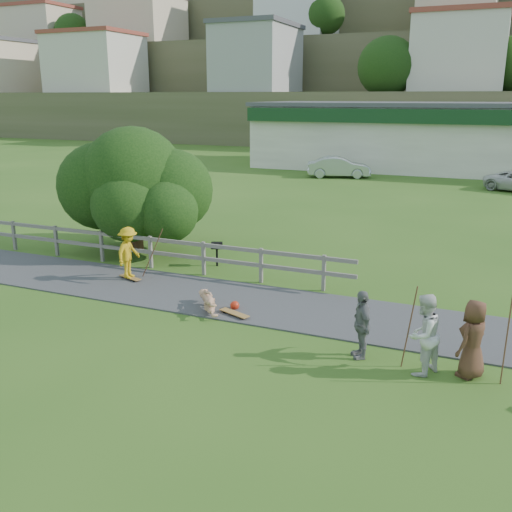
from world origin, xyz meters
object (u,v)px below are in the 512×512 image
at_px(skater_fallen, 209,301).
at_px(spectator_a, 423,335).
at_px(bbq, 217,254).
at_px(tree, 135,206).
at_px(skater_rider, 129,256).
at_px(spectator_c, 473,339).
at_px(car_silver, 339,167).
at_px(spectator_b, 361,324).

height_order(skater_fallen, spectator_a, spectator_a).
xyz_separation_m(spectator_a, bbq, (-7.42, 5.32, -0.46)).
bearing_deg(skater_fallen, bbq, 76.65).
relative_size(skater_fallen, tree, 0.25).
bearing_deg(spectator_a, skater_rider, -78.95).
bearing_deg(spectator_a, bbq, -97.51).
distance_m(skater_fallen, bbq, 4.24).
distance_m(spectator_a, bbq, 9.15).
distance_m(skater_rider, tree, 3.79).
distance_m(spectator_c, car_silver, 29.83).
xyz_separation_m(spectator_a, tree, (-11.11, 6.01, 0.79)).
distance_m(skater_rider, skater_fallen, 3.81).
bearing_deg(spectator_b, tree, -149.24).
distance_m(spectator_a, car_silver, 29.75).
height_order(car_silver, bbq, car_silver).
bearing_deg(car_silver, spectator_a, -178.79).
relative_size(spectator_a, bbq, 2.12).
bearing_deg(car_silver, spectator_c, -176.91).
relative_size(skater_rider, car_silver, 0.37).
relative_size(skater_rider, tree, 0.26).
relative_size(skater_rider, spectator_c, 0.97).
distance_m(skater_fallen, spectator_a, 5.93).
xyz_separation_m(spectator_b, spectator_c, (2.29, -0.02, 0.05)).
distance_m(spectator_a, spectator_c, 0.98).
relative_size(car_silver, bbq, 5.38).
bearing_deg(skater_rider, skater_fallen, -114.54).
height_order(skater_rider, bbq, skater_rider).
distance_m(skater_fallen, car_silver, 27.05).
relative_size(skater_rider, spectator_b, 1.04).
bearing_deg(car_silver, spectator_b, 178.87).
distance_m(skater_rider, car_silver, 25.42).
height_order(car_silver, tree, tree).
xyz_separation_m(skater_fallen, spectator_b, (4.38, -1.18, 0.50)).
height_order(spectator_b, bbq, spectator_b).
relative_size(spectator_c, tree, 0.27).
relative_size(skater_fallen, spectator_a, 0.87).
xyz_separation_m(spectator_a, car_silver, (-9.33, 28.25, -0.14)).
bearing_deg(spectator_a, tree, -90.27).
bearing_deg(skater_fallen, spectator_b, -52.22).
distance_m(skater_fallen, spectator_b, 4.56).
relative_size(spectator_a, tree, 0.29).
xyz_separation_m(skater_rider, spectator_c, (10.17, -2.59, 0.02)).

